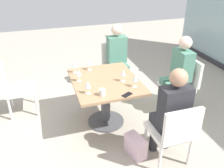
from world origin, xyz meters
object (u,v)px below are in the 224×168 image
(dining_table_main, at_px, (106,92))
(chair_front_left, at_px, (14,86))
(wine_glass_3, at_px, (88,85))
(wine_glass_4, at_px, (89,62))
(wine_glass_5, at_px, (135,78))
(handbag_0, at_px, (135,146))
(wine_glass_1, at_px, (74,65))
(coffee_cup, at_px, (102,92))
(person_far_right, at_px, (171,111))
(person_far_left, at_px, (118,56))
(chair_near_window, at_px, (182,82))
(wine_glass_2, at_px, (79,73))
(chair_far_right, at_px, (174,131))
(person_near_window, at_px, (178,71))
(wine_glass_0, at_px, (123,73))
(chair_far_left, at_px, (116,64))
(cell_phone_on_table, at_px, (127,95))

(dining_table_main, height_order, chair_front_left, chair_front_left)
(wine_glass_3, distance_m, wine_glass_4, 0.74)
(wine_glass_5, bearing_deg, handbag_0, -18.90)
(wine_glass_1, distance_m, handbag_0, 1.49)
(wine_glass_5, bearing_deg, coffee_cup, -79.68)
(person_far_right, distance_m, person_far_left, 1.89)
(chair_near_window, xyz_separation_m, chair_front_left, (-0.70, -2.60, 0.00))
(wine_glass_2, xyz_separation_m, handbag_0, (0.88, 0.52, -0.72))
(chair_far_right, height_order, coffee_cup, chair_far_right)
(person_near_window, bearing_deg, dining_table_main, -90.00)
(chair_far_right, bearing_deg, chair_near_window, 143.32)
(wine_glass_4, relative_size, wine_glass_5, 1.00)
(handbag_0, bearing_deg, wine_glass_5, 147.29)
(wine_glass_3, bearing_deg, person_far_left, 146.34)
(wine_glass_4, relative_size, handbag_0, 0.62)
(chair_far_right, distance_m, coffee_cup, 0.98)
(dining_table_main, distance_m, handbag_0, 0.91)
(wine_glass_1, distance_m, wine_glass_4, 0.24)
(person_near_window, height_order, wine_glass_0, person_near_window)
(dining_table_main, bearing_deg, coffee_cup, -21.51)
(person_near_window, xyz_separation_m, wine_glass_2, (-0.08, -1.55, 0.16))
(chair_far_right, relative_size, wine_glass_5, 4.70)
(chair_far_left, height_order, coffee_cup, chair_far_left)
(person_far_left, bearing_deg, coffee_cup, -26.54)
(chair_far_right, bearing_deg, chair_front_left, -134.04)
(wine_glass_5, relative_size, handbag_0, 0.62)
(person_far_right, distance_m, cell_phone_on_table, 0.59)
(wine_glass_3, bearing_deg, chair_far_right, 48.13)
(chair_far_left, xyz_separation_m, wine_glass_0, (1.17, -0.29, 0.37))
(chair_far_right, bearing_deg, cell_phone_on_table, -146.67)
(person_far_left, bearing_deg, chair_far_left, 180.00)
(wine_glass_0, xyz_separation_m, coffee_cup, (0.29, -0.39, -0.09))
(wine_glass_5, distance_m, cell_phone_on_table, 0.28)
(wine_glass_5, bearing_deg, wine_glass_0, -154.92)
(chair_front_left, relative_size, cell_phone_on_table, 6.04)
(dining_table_main, height_order, wine_glass_3, wine_glass_3)
(person_near_window, bearing_deg, person_far_right, -35.58)
(chair_far_left, relative_size, wine_glass_0, 4.70)
(chair_far_left, xyz_separation_m, handbag_0, (1.86, -0.36, -0.36))
(chair_far_left, relative_size, chair_front_left, 1.00)
(dining_table_main, distance_m, wine_glass_2, 0.49)
(dining_table_main, xyz_separation_m, person_near_window, (-0.00, 1.19, 0.16))
(wine_glass_0, bearing_deg, chair_front_left, -118.04)
(person_near_window, bearing_deg, handbag_0, -52.16)
(chair_far_right, distance_m, wine_glass_4, 1.64)
(chair_far_left, bearing_deg, chair_front_left, -78.97)
(wine_glass_1, height_order, wine_glass_2, same)
(dining_table_main, height_order, handbag_0, dining_table_main)
(chair_far_right, distance_m, wine_glass_5, 0.84)
(wine_glass_1, bearing_deg, person_far_left, 122.40)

